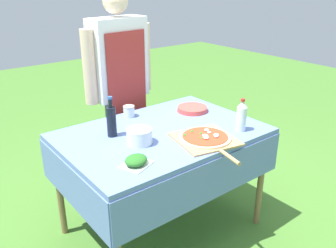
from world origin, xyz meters
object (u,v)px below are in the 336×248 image
at_px(person_cook, 120,79).
at_px(sauce_jar, 129,112).
at_px(prep_table, 162,143).
at_px(plate_stack, 192,109).
at_px(herb_container, 136,161).
at_px(mixing_tub, 139,136).
at_px(pizza_on_peel, 206,138).
at_px(water_bottle, 242,116).
at_px(oil_bottle, 111,121).

bearing_deg(person_cook, sauce_jar, 64.16).
distance_m(prep_table, plate_stack, 0.47).
relative_size(herb_container, sauce_jar, 2.38).
height_order(person_cook, plate_stack, person_cook).
xyz_separation_m(mixing_tub, sauce_jar, (0.20, 0.44, -0.01)).
xyz_separation_m(mixing_tub, plate_stack, (0.65, 0.23, -0.03)).
bearing_deg(herb_container, plate_stack, 28.79).
relative_size(pizza_on_peel, sauce_jar, 6.78).
xyz_separation_m(water_bottle, herb_container, (-0.83, 0.03, -0.08)).
bearing_deg(herb_container, oil_bottle, 77.66).
distance_m(pizza_on_peel, oil_bottle, 0.63).
bearing_deg(water_bottle, prep_table, 143.63).
bearing_deg(prep_table, plate_stack, 21.27).
relative_size(person_cook, mixing_tub, 10.48).
distance_m(oil_bottle, mixing_tub, 0.23).
distance_m(herb_container, sauce_jar, 0.76).
bearing_deg(mixing_tub, pizza_on_peel, -32.67).
bearing_deg(oil_bottle, plate_stack, 1.80).
distance_m(oil_bottle, water_bottle, 0.87).
relative_size(oil_bottle, herb_container, 1.34).
xyz_separation_m(oil_bottle, mixing_tub, (0.08, -0.21, -0.06)).
bearing_deg(person_cook, oil_bottle, 49.01).
distance_m(prep_table, sauce_jar, 0.39).
height_order(prep_table, plate_stack, plate_stack).
bearing_deg(person_cook, herb_container, 58.20).
relative_size(pizza_on_peel, mixing_tub, 3.55).
height_order(person_cook, oil_bottle, person_cook).
xyz_separation_m(herb_container, sauce_jar, (0.37, 0.66, 0.01)).
bearing_deg(herb_container, prep_table, 35.84).
xyz_separation_m(pizza_on_peel, mixing_tub, (-0.36, 0.23, 0.03)).
height_order(pizza_on_peel, herb_container, herb_container).
xyz_separation_m(oil_bottle, herb_container, (-0.09, -0.43, -0.08)).
height_order(prep_table, oil_bottle, oil_bottle).
bearing_deg(oil_bottle, sauce_jar, 39.71).
distance_m(prep_table, mixing_tub, 0.27).
xyz_separation_m(water_bottle, mixing_tub, (-0.66, 0.26, -0.06)).
bearing_deg(pizza_on_peel, mixing_tub, 159.55).
height_order(prep_table, mixing_tub, mixing_tub).
bearing_deg(mixing_tub, plate_stack, 19.33).
bearing_deg(prep_table, person_cook, 82.20).
distance_m(oil_bottle, plate_stack, 0.74).
bearing_deg(water_bottle, pizza_on_peel, 174.57).
bearing_deg(oil_bottle, herb_container, -102.34).
bearing_deg(plate_stack, person_cook, 122.20).
height_order(person_cook, water_bottle, person_cook).
distance_m(mixing_tub, sauce_jar, 0.48).
distance_m(water_bottle, herb_container, 0.84).
bearing_deg(herb_container, mixing_tub, 52.42).
bearing_deg(water_bottle, sauce_jar, 123.61).
bearing_deg(herb_container, pizza_on_peel, -0.58).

